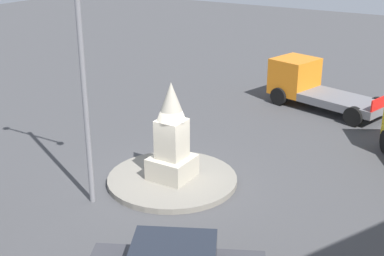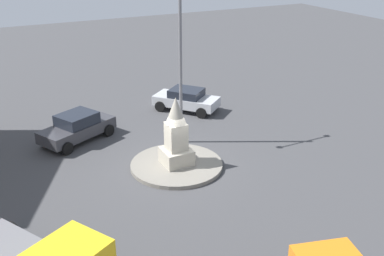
# 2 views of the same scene
# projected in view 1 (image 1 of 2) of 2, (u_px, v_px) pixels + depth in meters

# --- Properties ---
(ground_plane) EXTENTS (80.00, 80.00, 0.00)m
(ground_plane) POSITION_uv_depth(u_px,v_px,m) (172.00, 182.00, 17.37)
(ground_plane) COLOR #424244
(traffic_island) EXTENTS (4.29, 4.29, 0.18)m
(traffic_island) POSITION_uv_depth(u_px,v_px,m) (172.00, 179.00, 17.34)
(traffic_island) COLOR gray
(traffic_island) RESTS_ON ground
(monument) EXTENTS (1.30, 1.30, 3.25)m
(monument) POSITION_uv_depth(u_px,v_px,m) (172.00, 137.00, 16.80)
(monument) COLOR #B2AA99
(monument) RESTS_ON traffic_island
(streetlamp) EXTENTS (3.39, 0.28, 8.06)m
(streetlamp) POSITION_uv_depth(u_px,v_px,m) (81.00, 45.00, 14.40)
(streetlamp) COLOR slate
(streetlamp) RESTS_ON ground
(truck_orange_parked_right) EXTENTS (5.77, 3.39, 2.11)m
(truck_orange_parked_right) POSITION_uv_depth(u_px,v_px,m) (311.00, 85.00, 24.47)
(truck_orange_parked_right) COLOR orange
(truck_orange_parked_right) RESTS_ON ground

